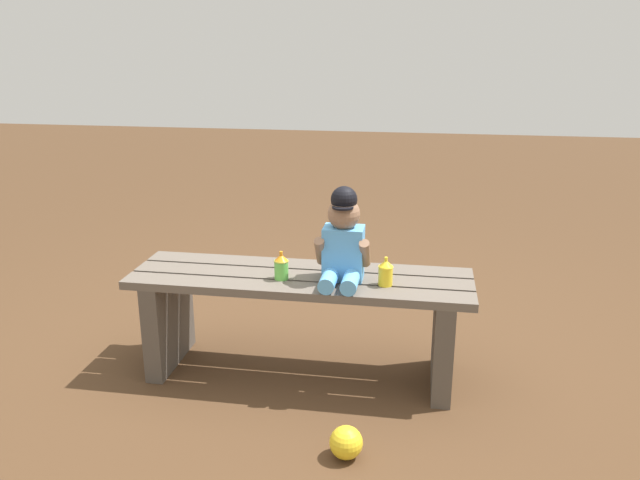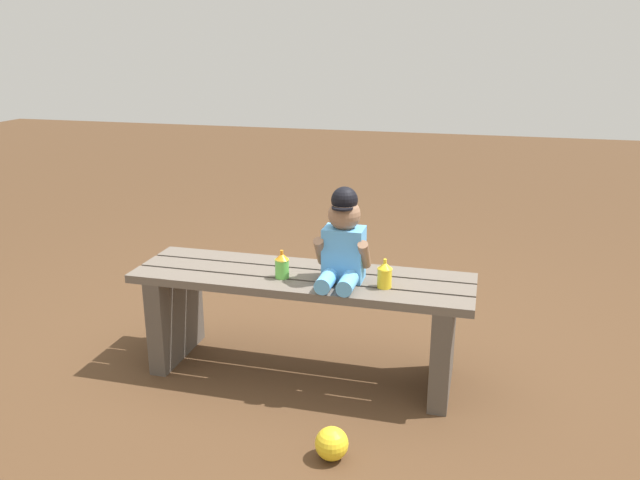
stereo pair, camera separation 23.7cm
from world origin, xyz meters
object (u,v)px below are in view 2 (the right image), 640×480
object	(u,v)px
toy_ball	(332,444)
sippy_cup_left	(282,265)
park_bench	(302,307)
child_figure	(343,241)
sippy_cup_right	(385,274)

from	to	relation	value
toy_ball	sippy_cup_left	bearing A→B (deg)	123.78
park_bench	child_figure	bearing A→B (deg)	-9.21
park_bench	sippy_cup_left	world-z (taller)	sippy_cup_left
sippy_cup_left	toy_ball	world-z (taller)	sippy_cup_left
sippy_cup_left	sippy_cup_right	size ratio (longest dim) A/B	1.00
toy_ball	sippy_cup_right	bearing A→B (deg)	79.86
sippy_cup_right	toy_ball	world-z (taller)	sippy_cup_right
park_bench	sippy_cup_right	world-z (taller)	sippy_cup_right
toy_ball	child_figure	bearing A→B (deg)	99.24
toy_ball	park_bench	bearing A→B (deg)	115.51
sippy_cup_right	toy_ball	bearing A→B (deg)	-100.14
child_figure	sippy_cup_right	size ratio (longest dim) A/B	3.26
sippy_cup_left	toy_ball	distance (m)	0.79
park_bench	child_figure	distance (m)	0.39
child_figure	toy_ball	bearing A→B (deg)	-80.76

